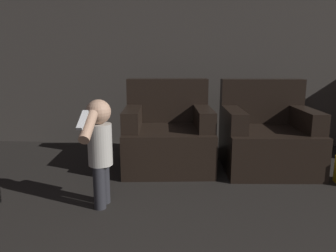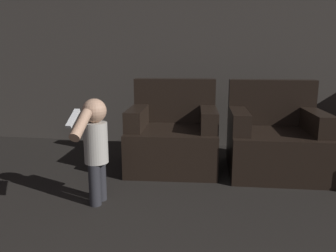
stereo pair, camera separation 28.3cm
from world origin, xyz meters
TOP-DOWN VIEW (x-y plane):
  - wall_back at (0.00, 4.50)m, footprint 8.40×0.05m
  - armchair_left at (-0.06, 3.58)m, footprint 0.94×0.90m
  - armchair_right at (0.95, 3.58)m, footprint 0.91×0.87m
  - person_toddler at (-0.51, 2.59)m, footprint 0.18×0.57m

SIDE VIEW (x-z plane):
  - armchair_left at x=-0.06m, z-range -0.13..0.76m
  - armchair_right at x=0.95m, z-range -0.13..0.76m
  - person_toddler at x=-0.51m, z-range 0.07..0.89m
  - wall_back at x=0.00m, z-range 0.00..2.60m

